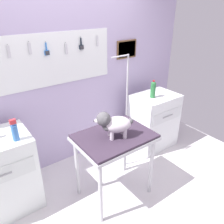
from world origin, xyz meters
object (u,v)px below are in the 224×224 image
dog (113,124)px  spray_bottle_short (15,131)px  cabinet_right (154,121)px  grooming_arm (126,120)px  soda_bottle (153,90)px  grooming_table (114,142)px

dog → spray_bottle_short: bearing=153.8°
dog → cabinet_right: dog is taller
spray_bottle_short → dog: bearing=-26.2°
cabinet_right → dog: bearing=-156.4°
grooming_arm → soda_bottle: 0.69m
grooming_table → cabinet_right: 1.30m
soda_bottle → cabinet_right: bearing=15.4°
spray_bottle_short → cabinet_right: bearing=2.3°
grooming_table → soda_bottle: 1.19m
cabinet_right → spray_bottle_short: size_ratio=3.81×
soda_bottle → grooming_arm: bearing=-167.5°
grooming_table → dog: bearing=-145.5°
grooming_table → spray_bottle_short: spray_bottle_short is taller
grooming_table → dog: (-0.03, -0.02, 0.26)m
cabinet_right → spray_bottle_short: (-2.09, -0.09, 0.58)m
grooming_arm → spray_bottle_short: 1.39m
spray_bottle_short → soda_bottle: spray_bottle_short is taller
grooming_table → grooming_arm: (0.43, 0.33, 0.01)m
grooming_arm → grooming_table: bearing=-142.6°
dog → spray_bottle_short: 0.99m
grooming_arm → spray_bottle_short: (-1.36, 0.08, 0.26)m
grooming_table → dog: 0.27m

